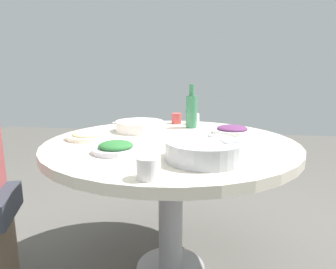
% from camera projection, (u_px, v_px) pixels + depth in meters
% --- Properties ---
extents(round_dining_table, '(1.26, 1.26, 0.76)m').
position_uv_depth(round_dining_table, '(171.00, 161.00, 1.51)').
color(round_dining_table, '#99999E').
rests_on(round_dining_table, ground).
extents(rice_bowl, '(0.31, 0.31, 0.09)m').
position_uv_depth(rice_bowl, '(204.00, 150.00, 1.14)').
color(rice_bowl, '#B2B5BA').
rests_on(rice_bowl, round_dining_table).
extents(soup_bowl, '(0.30, 0.28, 0.06)m').
position_uv_depth(soup_bowl, '(139.00, 126.00, 1.72)').
color(soup_bowl, white).
rests_on(soup_bowl, round_dining_table).
extents(dish_eggplant, '(0.22, 0.22, 0.05)m').
position_uv_depth(dish_eggplant, '(232.00, 130.00, 1.66)').
color(dish_eggplant, silver).
rests_on(dish_eggplant, round_dining_table).
extents(dish_noodles, '(0.23, 0.23, 0.04)m').
position_uv_depth(dish_noodles, '(89.00, 135.00, 1.52)').
color(dish_noodles, '#EEE5CD').
rests_on(dish_noodles, round_dining_table).
extents(dish_greens, '(0.20, 0.20, 0.05)m').
position_uv_depth(dish_greens, '(116.00, 148.00, 1.26)').
color(dish_greens, silver).
rests_on(dish_greens, round_dining_table).
extents(green_bottle, '(0.07, 0.07, 0.27)m').
position_uv_depth(green_bottle, '(191.00, 110.00, 1.81)').
color(green_bottle, '#3B7F55').
rests_on(green_bottle, round_dining_table).
extents(tea_cup_near, '(0.07, 0.07, 0.07)m').
position_uv_depth(tea_cup_near, '(194.00, 119.00, 1.95)').
color(tea_cup_near, silver).
rests_on(tea_cup_near, round_dining_table).
extents(tea_cup_far, '(0.08, 0.08, 0.07)m').
position_uv_depth(tea_cup_far, '(149.00, 168.00, 0.94)').
color(tea_cup_far, white).
rests_on(tea_cup_far, round_dining_table).
extents(tea_cup_side, '(0.07, 0.07, 0.07)m').
position_uv_depth(tea_cup_side, '(176.00, 118.00, 1.98)').
color(tea_cup_side, '#C64444').
rests_on(tea_cup_side, round_dining_table).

